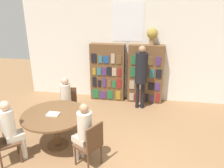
# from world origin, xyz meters

# --- Properties ---
(wall_back) EXTENTS (6.40, 0.07, 3.00)m
(wall_back) POSITION_xyz_m (0.00, 3.75, 1.51)
(wall_back) COLOR silver
(wall_back) RESTS_ON ground_plane
(bookshelf_left) EXTENTS (1.03, 0.34, 1.74)m
(bookshelf_left) POSITION_xyz_m (-0.57, 3.56, 0.87)
(bookshelf_left) COLOR brown
(bookshelf_left) RESTS_ON ground_plane
(bookshelf_right) EXTENTS (1.03, 0.34, 1.74)m
(bookshelf_right) POSITION_xyz_m (0.57, 3.56, 0.87)
(bookshelf_right) COLOR brown
(bookshelf_right) RESTS_ON ground_plane
(flower_vase) EXTENTS (0.30, 0.30, 0.47)m
(flower_vase) POSITION_xyz_m (0.71, 3.57, 2.03)
(flower_vase) COLOR #997047
(flower_vase) RESTS_ON bookshelf_right
(reading_table) EXTENTS (1.34, 1.34, 0.74)m
(reading_table) POSITION_xyz_m (-1.16, 0.96, 0.63)
(reading_table) COLOR brown
(reading_table) RESTS_ON ground_plane
(chair_near_camera) EXTENTS (0.57, 0.57, 0.89)m
(chair_near_camera) POSITION_xyz_m (-1.90, 0.28, 0.49)
(chair_near_camera) COLOR brown
(chair_near_camera) RESTS_ON ground_plane
(chair_left_side) EXTENTS (0.44, 0.44, 0.89)m
(chair_left_side) POSITION_xyz_m (-1.27, 1.96, 0.49)
(chair_left_side) COLOR brown
(chair_left_side) RESTS_ON ground_plane
(chair_far_side) EXTENTS (0.55, 0.55, 0.89)m
(chair_far_side) POSITION_xyz_m (-0.28, 0.46, 0.49)
(chair_far_side) COLOR brown
(chair_far_side) RESTS_ON ground_plane
(seated_reader_left) EXTENTS (0.27, 0.37, 1.23)m
(seated_reader_left) POSITION_xyz_m (-1.25, 1.77, 0.69)
(seated_reader_left) COLOR beige
(seated_reader_left) RESTS_ON ground_plane
(seated_reader_right) EXTENTS (0.41, 0.39, 1.22)m
(seated_reader_right) POSITION_xyz_m (-0.44, 0.55, 0.69)
(seated_reader_right) COLOR beige
(seated_reader_right) RESTS_ON ground_plane
(seated_reader_back) EXTENTS (0.40, 0.39, 1.24)m
(seated_reader_back) POSITION_xyz_m (-1.76, 0.40, 0.69)
(seated_reader_back) COLOR silver
(seated_reader_back) RESTS_ON ground_plane
(librarian_standing) EXTENTS (0.33, 0.60, 1.80)m
(librarian_standing) POSITION_xyz_m (0.46, 3.06, 1.12)
(librarian_standing) COLOR black
(librarian_standing) RESTS_ON ground_plane
(open_book_on_table) EXTENTS (0.24, 0.18, 0.03)m
(open_book_on_table) POSITION_xyz_m (-1.17, 0.91, 0.75)
(open_book_on_table) COLOR silver
(open_book_on_table) RESTS_ON reading_table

